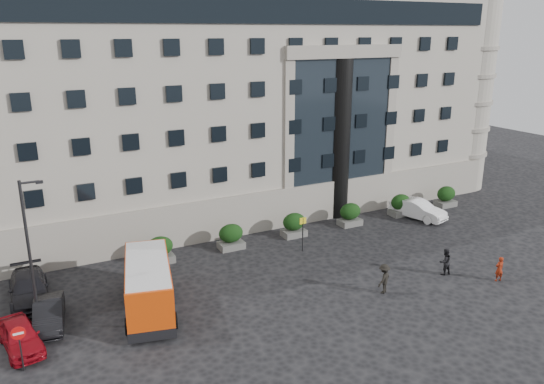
{
  "coord_description": "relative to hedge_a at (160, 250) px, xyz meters",
  "views": [
    {
      "loc": [
        -12.55,
        -24.9,
        15.02
      ],
      "look_at": [
        2.68,
        4.27,
        5.0
      ],
      "focal_mm": 35.0,
      "sensor_mm": 36.0,
      "label": 1
    }
  ],
  "objects": [
    {
      "name": "minibus",
      "position": [
        -2.35,
        -6.06,
        0.67
      ],
      "size": [
        3.91,
        7.3,
        2.9
      ],
      "rotation": [
        0.0,
        0.0,
        -0.23
      ],
      "color": "#D63F0A",
      "rests_on": "ground"
    },
    {
      "name": "white_taxi",
      "position": [
        21.58,
        -1.29,
        -0.15
      ],
      "size": [
        2.95,
        5.03,
        1.57
      ],
      "primitive_type": "imported",
      "rotation": [
        0.0,
        0.0,
        0.29
      ],
      "color": "white",
      "rests_on": "ground"
    },
    {
      "name": "street_lamp",
      "position": [
        -7.94,
        -4.8,
        3.44
      ],
      "size": [
        1.16,
        0.18,
        8.0
      ],
      "color": "#262628",
      "rests_on": "ground"
    },
    {
      "name": "civic_building",
      "position": [
        10.0,
        14.2,
        8.07
      ],
      "size": [
        44.0,
        24.0,
        18.0
      ],
      "primitive_type": "cube",
      "color": "#9C958A",
      "rests_on": "ground"
    },
    {
      "name": "parked_car_b",
      "position": [
        -7.5,
        -5.15,
        -0.24
      ],
      "size": [
        2.03,
        4.34,
        1.38
      ],
      "primitive_type": "imported",
      "rotation": [
        0.0,
        0.0,
        -0.14
      ],
      "color": "black",
      "rests_on": "ground"
    },
    {
      "name": "pedestrian_c",
      "position": [
        10.6,
        -10.41,
        -0.02
      ],
      "size": [
        1.36,
        1.13,
        1.83
      ],
      "primitive_type": "imported",
      "rotation": [
        0.0,
        0.0,
        3.6
      ],
      "color": "black",
      "rests_on": "ground"
    },
    {
      "name": "hedge_e",
      "position": [
        20.8,
        0.0,
        0.0
      ],
      "size": [
        1.8,
        1.26,
        1.84
      ],
      "color": "#585855",
      "rests_on": "ground"
    },
    {
      "name": "hedge_c",
      "position": [
        10.4,
        0.0,
        0.0
      ],
      "size": [
        1.8,
        1.26,
        1.84
      ],
      "color": "#585855",
      "rests_on": "ground"
    },
    {
      "name": "pedestrian_a",
      "position": [
        18.0,
        -12.5,
        -0.12
      ],
      "size": [
        0.64,
        0.47,
        1.62
      ],
      "primitive_type": "imported",
      "rotation": [
        0.0,
        0.0,
        2.99
      ],
      "color": "maroon",
      "rests_on": "ground"
    },
    {
      "name": "parked_car_c",
      "position": [
        -8.23,
        -1.65,
        -0.18
      ],
      "size": [
        2.22,
        5.21,
        1.5
      ],
      "primitive_type": "imported",
      "rotation": [
        0.0,
        0.0,
        -0.02
      ],
      "color": "black",
      "rests_on": "ground"
    },
    {
      "name": "ground",
      "position": [
        4.0,
        -7.8,
        -0.93
      ],
      "size": [
        120.0,
        120.0,
        0.0
      ],
      "primitive_type": "plane",
      "color": "black",
      "rests_on": "ground"
    },
    {
      "name": "hedge_d",
      "position": [
        15.6,
        0.0,
        0.0
      ],
      "size": [
        1.8,
        1.26,
        1.84
      ],
      "color": "#585855",
      "rests_on": "ground"
    },
    {
      "name": "red_truck",
      "position": [
        -7.97,
        10.55,
        0.34
      ],
      "size": [
        2.45,
        4.76,
        2.49
      ],
      "rotation": [
        0.0,
        0.0,
        -0.07
      ],
      "color": "maroon",
      "rests_on": "ground"
    },
    {
      "name": "entrance_column",
      "position": [
        16.0,
        2.5,
        5.57
      ],
      "size": [
        1.8,
        1.8,
        13.0
      ],
      "primitive_type": "cylinder",
      "color": "black",
      "rests_on": "ground"
    },
    {
      "name": "hedge_b",
      "position": [
        5.2,
        0.0,
        0.0
      ],
      "size": [
        1.8,
        1.26,
        1.84
      ],
      "color": "#585855",
      "rests_on": "ground"
    },
    {
      "name": "bus_stop_sign",
      "position": [
        9.5,
        -2.8,
        0.8
      ],
      "size": [
        0.5,
        0.08,
        2.52
      ],
      "color": "#262628",
      "rests_on": "ground"
    },
    {
      "name": "parked_car_a",
      "position": [
        -8.96,
        -6.79,
        -0.24
      ],
      "size": [
        2.22,
        4.23,
        1.37
      ],
      "primitive_type": "imported",
      "rotation": [
        0.0,
        0.0,
        0.15
      ],
      "color": "maroon",
      "rests_on": "ground"
    },
    {
      "name": "hedge_f",
      "position": [
        26.0,
        0.0,
        0.0
      ],
      "size": [
        1.8,
        1.26,
        1.84
      ],
      "color": "#585855",
      "rests_on": "ground"
    },
    {
      "name": "pedestrian_b",
      "position": [
        15.68,
        -10.24,
        -0.06
      ],
      "size": [
        0.89,
        0.72,
        1.75
      ],
      "primitive_type": "imported",
      "rotation": [
        0.0,
        0.0,
        3.07
      ],
      "color": "black",
      "rests_on": "ground"
    },
    {
      "name": "no_entry_sign",
      "position": [
        -9.0,
        -8.84,
        0.72
      ],
      "size": [
        0.64,
        0.16,
        2.32
      ],
      "color": "#262628",
      "rests_on": "ground"
    },
    {
      "name": "hedge_a",
      "position": [
        0.0,
        0.0,
        0.0
      ],
      "size": [
        1.8,
        1.26,
        1.84
      ],
      "color": "#585855",
      "rests_on": "ground"
    }
  ]
}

